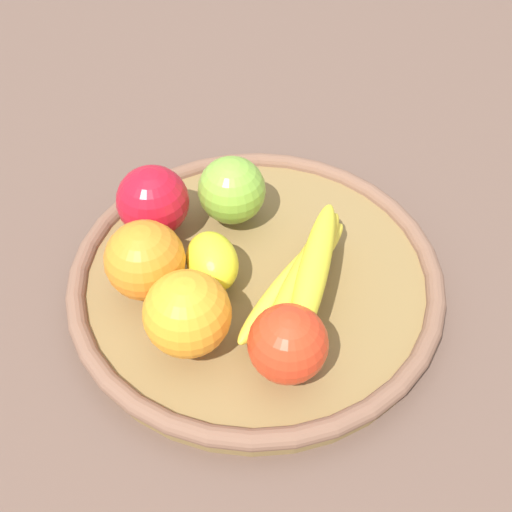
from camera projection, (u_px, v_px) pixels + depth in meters
ground_plane at (256, 290)px, 0.71m from camera, size 2.40×2.40×0.00m
basket at (256, 279)px, 0.69m from camera, size 0.39×0.39×0.03m
apple_1 at (153, 201)px, 0.69m from camera, size 0.08×0.08×0.08m
orange_0 at (188, 314)px, 0.59m from camera, size 0.10×0.10×0.08m
apple_2 at (288, 344)px, 0.57m from camera, size 0.10×0.10×0.07m
apple_0 at (232, 190)px, 0.71m from camera, size 0.09×0.09×0.07m
banana_bunch at (302, 277)px, 0.64m from camera, size 0.10×0.19×0.06m
orange_1 at (145, 260)px, 0.64m from camera, size 0.08×0.08×0.08m
lemon_0 at (212, 261)px, 0.65m from camera, size 0.09×0.08×0.05m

